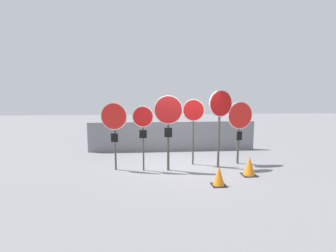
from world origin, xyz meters
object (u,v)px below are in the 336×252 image
object	(u,v)px
stop_sign_2	(168,117)
traffic_cone_1	(249,166)
stop_sign_5	(240,120)
stop_sign_4	(220,112)
stop_sign_0	(114,121)
stop_sign_1	(143,122)
stop_sign_3	(193,116)
traffic_cone_0	(219,176)

from	to	relation	value
stop_sign_2	traffic_cone_1	world-z (taller)	stop_sign_2
stop_sign_5	stop_sign_4	bearing A→B (deg)	-166.27
stop_sign_0	stop_sign_5	world-z (taller)	same
stop_sign_4	stop_sign_5	world-z (taller)	stop_sign_4
stop_sign_2	traffic_cone_1	size ratio (longest dim) A/B	4.04
stop_sign_0	traffic_cone_1	bearing A→B (deg)	1.34
stop_sign_1	stop_sign_3	distance (m)	1.78
stop_sign_4	stop_sign_5	bearing A→B (deg)	7.74
stop_sign_4	stop_sign_5	size ratio (longest dim) A/B	1.18
stop_sign_3	traffic_cone_0	bearing A→B (deg)	-71.49
stop_sign_3	stop_sign_2	bearing A→B (deg)	-136.44
stop_sign_2	stop_sign_5	bearing A→B (deg)	16.60
traffic_cone_1	traffic_cone_0	bearing A→B (deg)	-146.36
traffic_cone_0	traffic_cone_1	distance (m)	1.37
stop_sign_2	stop_sign_5	distance (m)	2.58
traffic_cone_1	stop_sign_1	bearing A→B (deg)	167.17
stop_sign_2	traffic_cone_0	distance (m)	2.37
stop_sign_1	stop_sign_4	xyz separation A→B (m)	(2.48, 0.14, 0.31)
stop_sign_2	stop_sign_3	xyz separation A→B (m)	(0.90, 0.62, -0.01)
stop_sign_2	stop_sign_0	bearing A→B (deg)	176.51
stop_sign_5	traffic_cone_0	bearing A→B (deg)	-134.90
stop_sign_2	stop_sign_4	size ratio (longest dim) A/B	0.94
stop_sign_1	stop_sign_3	world-z (taller)	stop_sign_3
stop_sign_3	traffic_cone_0	distance (m)	2.51
stop_sign_2	stop_sign_5	xyz separation A→B (m)	(2.50, 0.59, -0.17)
stop_sign_2	stop_sign_3	bearing A→B (deg)	37.63
stop_sign_0	stop_sign_3	distance (m)	2.62
stop_sign_5	traffic_cone_0	distance (m)	2.70
stop_sign_4	stop_sign_1	bearing A→B (deg)	164.36
traffic_cone_0	stop_sign_3	bearing A→B (deg)	99.27
stop_sign_0	traffic_cone_0	xyz separation A→B (m)	(2.92, -1.63, -1.31)
stop_sign_2	stop_sign_3	world-z (taller)	stop_sign_2
stop_sign_3	traffic_cone_1	size ratio (longest dim) A/B	3.81
stop_sign_3	stop_sign_5	distance (m)	1.61
stop_sign_0	stop_sign_4	xyz separation A→B (m)	(3.38, -0.01, 0.28)
stop_sign_4	stop_sign_5	xyz separation A→B (m)	(0.80, 0.40, -0.33)
stop_sign_1	stop_sign_3	size ratio (longest dim) A/B	0.92
stop_sign_0	stop_sign_3	size ratio (longest dim) A/B	0.96
stop_sign_2	traffic_cone_1	distance (m)	2.84
traffic_cone_0	stop_sign_2	bearing A→B (deg)	130.89
stop_sign_0	stop_sign_1	world-z (taller)	stop_sign_0
stop_sign_0	stop_sign_2	xyz separation A→B (m)	(1.69, -0.20, 0.12)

